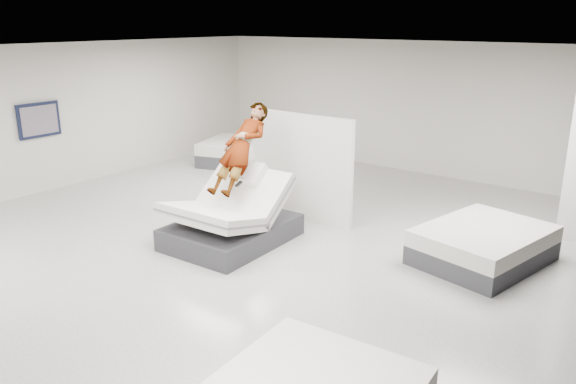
% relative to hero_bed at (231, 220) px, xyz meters
% --- Properties ---
extents(room, '(14.00, 14.04, 3.20)m').
position_rel_hero_bed_xyz_m(room, '(0.60, -0.75, 1.19)').
color(room, beige).
rests_on(room, ground).
extents(hero_bed, '(1.67, 2.17, 1.32)m').
position_rel_hero_bed_xyz_m(hero_bed, '(0.00, 0.00, 0.00)').
color(hero_bed, '#38383D').
rests_on(hero_bed, floor).
extents(person, '(0.72, 1.65, 1.53)m').
position_rel_hero_bed_xyz_m(person, '(-0.01, 0.32, 0.92)').
color(person, slate).
rests_on(person, hero_bed).
extents(remote, '(0.06, 0.14, 0.08)m').
position_rel_hero_bed_xyz_m(remote, '(0.22, -0.02, 0.69)').
color(remote, black).
rests_on(remote, person).
extents(divider_panel, '(2.23, 0.12, 2.02)m').
position_rel_hero_bed_xyz_m(divider_panel, '(0.21, 1.75, 0.60)').
color(divider_panel, white).
rests_on(divider_panel, floor).
extents(flat_bed_right_far, '(1.93, 2.32, 0.56)m').
position_rel_hero_bed_xyz_m(flat_bed_right_far, '(3.71, 1.82, -0.13)').
color(flat_bed_right_far, '#38383D').
rests_on(flat_bed_right_far, floor).
extents(flat_bed_left_far, '(2.66, 2.30, 0.62)m').
position_rel_hero_bed_xyz_m(flat_bed_left_far, '(-3.34, 4.26, -0.10)').
color(flat_bed_left_far, '#38383D').
rests_on(flat_bed_left_far, floor).
extents(wall_poster, '(0.06, 0.95, 0.75)m').
position_rel_hero_bed_xyz_m(wall_poster, '(-5.33, -0.25, 1.19)').
color(wall_poster, black).
rests_on(wall_poster, wall_left).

